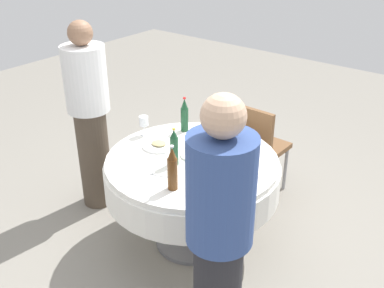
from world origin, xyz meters
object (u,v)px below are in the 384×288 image
bottle_dark_green_inner (185,116)px  chair_far (257,143)px  wine_glass_rear (223,175)px  wine_glass_far (144,122)px  plate_mid (159,145)px  person_north (219,237)px  wine_glass_near (220,154)px  bottle_brown_north (172,169)px  bottle_dark_green_west (174,148)px  dining_table (192,177)px  plate_left (196,155)px  person_inner (90,115)px

bottle_dark_green_inner → chair_far: bottle_dark_green_inner is taller
wine_glass_rear → wine_glass_far: wine_glass_far is taller
plate_mid → chair_far: (0.33, 0.88, -0.23)m
wine_glass_rear → chair_far: (-0.36, 1.05, -0.32)m
person_north → bottle_dark_green_inner: bearing=-90.2°
wine_glass_rear → wine_glass_near: bearing=130.1°
bottle_brown_north → person_north: 0.66m
bottle_dark_green_inner → bottle_dark_green_west: bottle_dark_green_inner is taller
dining_table → plate_mid: size_ratio=5.10×
wine_glass_far → dining_table: bearing=-7.5°
bottle_dark_green_inner → plate_left: (0.32, -0.27, -0.12)m
person_north → chair_far: (-0.70, 1.56, -0.33)m
bottle_brown_north → plate_mid: (-0.45, 0.37, -0.13)m
wine_glass_near → plate_mid: (-0.53, -0.02, -0.10)m
chair_far → plate_left: bearing=-90.5°
bottle_dark_green_inner → person_north: bearing=-44.0°
wine_glass_far → chair_far: 1.03m
wine_glass_near → person_inner: person_inner is taller
bottle_brown_north → plate_mid: bottle_brown_north is taller
person_inner → plate_mid: bearing=-88.4°
bottle_dark_green_west → plate_left: size_ratio=1.25×
dining_table → bottle_brown_north: bottle_brown_north is taller
person_inner → chair_far: person_inner is taller
plate_left → person_inner: 1.00m
bottle_brown_north → person_north: (0.58, -0.32, -0.04)m
dining_table → bottle_dark_green_west: bearing=-109.5°
bottle_brown_north → wine_glass_near: 0.40m
bottle_brown_north → bottle_dark_green_west: bearing=128.3°
dining_table → wine_glass_far: (-0.53, 0.07, 0.26)m
bottle_dark_green_inner → plate_mid: 0.35m
person_inner → wine_glass_near: bearing=-90.1°
bottle_dark_green_west → wine_glass_far: 0.52m
bottle_dark_green_inner → wine_glass_near: size_ratio=1.82×
bottle_dark_green_inner → wine_glass_far: bearing=-128.2°
plate_mid → chair_far: size_ratio=0.28×
wine_glass_near → plate_left: 0.25m
chair_far → wine_glass_far: bearing=-123.0°
bottle_dark_green_inner → plate_left: 0.44m
person_inner → person_north: size_ratio=0.99×
bottle_dark_green_inner → wine_glass_far: bottle_dark_green_inner is taller
plate_left → wine_glass_far: bearing=178.2°
person_north → wine_glass_near: bearing=-101.1°
wine_glass_far → person_north: size_ratio=0.10×
bottle_dark_green_inner → bottle_brown_north: 0.84m
bottle_dark_green_west → wine_glass_near: (0.27, 0.15, -0.02)m
bottle_dark_green_west → wine_glass_rear: size_ratio=2.07×
wine_glass_near → plate_mid: bearing=-177.5°
wine_glass_far → person_inner: (-0.46, -0.15, -0.02)m
bottle_brown_north → plate_left: size_ratio=1.39×
bottle_dark_green_inner → bottle_brown_north: bearing=-56.0°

